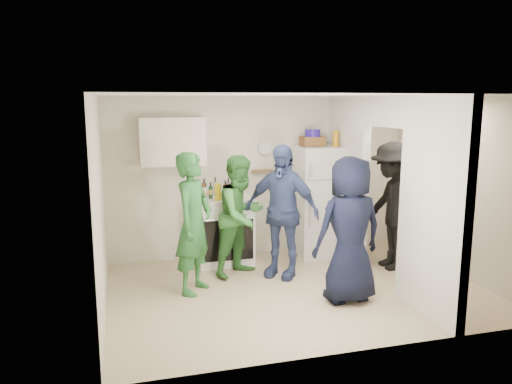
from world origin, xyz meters
The scene contains 35 objects.
floor centered at (0.00, 0.00, 0.00)m, with size 4.80×4.80×0.00m, color tan.
wall_back centered at (0.00, 1.70, 1.25)m, with size 4.80×4.80×0.00m, color silver.
wall_front centered at (0.00, -1.70, 1.25)m, with size 4.80×4.80×0.00m, color silver.
wall_left centered at (-2.40, 0.00, 1.25)m, with size 3.40×3.40×0.00m, color silver.
wall_right centered at (2.40, 0.00, 1.25)m, with size 3.40×3.40×0.00m, color silver.
ceiling centered at (0.00, 0.00, 2.50)m, with size 4.80×4.80×0.00m, color white.
partition_pier_back centered at (1.20, 1.10, 1.25)m, with size 0.12×1.20×2.50m, color silver.
partition_pier_front centered at (1.20, -1.10, 1.25)m, with size 0.12×1.20×2.50m, color silver.
partition_header centered at (1.20, 0.00, 2.30)m, with size 0.12×1.00×0.40m, color silver.
stove centered at (-0.69, 1.37, 0.51)m, with size 0.85×0.71×1.01m, color white.
upper_cabinet centered at (-1.40, 1.52, 1.85)m, with size 0.95×0.34×0.70m, color silver.
fridge centered at (0.84, 1.34, 0.87)m, with size 0.72×0.70×1.74m, color silver.
wicker_basket centered at (0.74, 1.39, 1.82)m, with size 0.35×0.25×0.15m, color brown.
blue_bowl centered at (0.74, 1.39, 1.95)m, with size 0.24×0.24×0.11m, color #25148D.
yellow_cup_stack_top centered at (1.06, 1.24, 1.87)m, with size 0.09×0.09×0.25m, color orange.
wall_clock centered at (0.05, 1.68, 1.70)m, with size 0.22×0.22×0.03m, color white.
spice_shelf centered at (0.00, 1.65, 1.35)m, with size 0.35×0.08×0.03m, color olive.
nook_window centered at (2.38, 0.20, 1.65)m, with size 0.03×0.70×0.80m, color black.
nook_window_frame centered at (2.36, 0.20, 1.65)m, with size 0.04×0.76×0.86m, color white.
nook_valance centered at (2.34, 0.20, 2.00)m, with size 0.04×0.82×0.18m, color white.
yellow_cup_stack_stove centered at (-0.81, 1.15, 1.14)m, with size 0.09×0.09×0.25m, color yellow.
red_cup centered at (-0.47, 1.17, 1.07)m, with size 0.09×0.09×0.12m, color #AB0B2E.
person_green_left centered at (-1.29, 0.30, 0.90)m, with size 0.66×0.43×1.81m, color #2A6934.
person_green_center centered at (-0.55, 0.79, 0.85)m, with size 0.83×0.64×1.70m, color #3A7D37.
person_denim centered at (-0.03, 0.57, 0.93)m, with size 1.09×0.45×1.86m, color #3A487F.
person_navy centered at (0.48, -0.50, 0.90)m, with size 0.88×0.57×1.79m, color black.
person_nook centered at (1.63, 0.47, 0.93)m, with size 1.20×0.69×1.86m, color black.
bottle_a centered at (-0.95, 1.49, 1.15)m, with size 0.07×0.07×0.28m, color brown.
bottle_b centered at (-0.88, 1.31, 1.14)m, with size 0.06×0.06×0.25m, color #174525.
bottle_c centered at (-0.77, 1.53, 1.15)m, with size 0.06×0.06×0.28m, color #A0A6AD.
bottle_d centered at (-0.66, 1.32, 1.14)m, with size 0.07×0.07×0.26m, color maroon.
bottle_e centered at (-0.57, 1.53, 1.14)m, with size 0.06×0.06×0.26m, color #9198A1.
bottle_f centered at (-0.52, 1.41, 1.16)m, with size 0.07×0.07×0.29m, color #133416.
bottle_g centered at (-0.44, 1.52, 1.15)m, with size 0.07×0.07×0.27m, color olive.
bottle_h centered at (-0.97, 1.25, 1.14)m, with size 0.06×0.06×0.25m, color silver.
Camera 1 is at (-2.16, -5.83, 2.43)m, focal length 35.00 mm.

